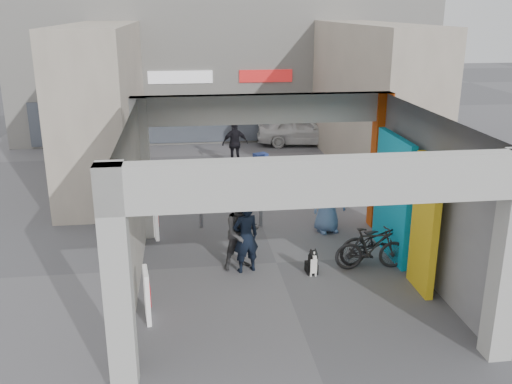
{
  "coord_description": "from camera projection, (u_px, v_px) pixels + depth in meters",
  "views": [
    {
      "loc": [
        -1.98,
        -11.59,
        5.5
      ],
      "look_at": [
        -0.34,
        1.0,
        1.37
      ],
      "focal_mm": 40.0,
      "sensor_mm": 36.0,
      "label": 1
    }
  ],
  "objects": [
    {
      "name": "man_elderly",
      "position": [
        328.0,
        199.0,
        14.41
      ],
      "size": [
        0.97,
        0.73,
        1.78
      ],
      "primitive_type": "imported",
      "rotation": [
        0.0,
        0.0,
        0.21
      ],
      "color": "#5A7BAF",
      "rests_on": "ground"
    },
    {
      "name": "border_collie",
      "position": [
        312.0,
        264.0,
        12.25
      ],
      "size": [
        0.23,
        0.45,
        0.62
      ],
      "rotation": [
        0.0,
        0.0,
        0.06
      ],
      "color": "black",
      "rests_on": "ground"
    },
    {
      "name": "man_back_turned",
      "position": [
        241.0,
        233.0,
        12.39
      ],
      "size": [
        0.97,
        0.86,
        1.66
      ],
      "primitive_type": "imported",
      "rotation": [
        0.0,
        0.0,
        0.32
      ],
      "color": "#3F3F41",
      "rests_on": "ground"
    },
    {
      "name": "cafe_set",
      "position": [
        202.0,
        182.0,
        17.74
      ],
      "size": [
        1.46,
        1.18,
        0.89
      ],
      "rotation": [
        0.0,
        0.0,
        0.3
      ],
      "color": "#A0A1A5",
      "rests_on": "ground"
    },
    {
      "name": "plaza_bldg_right",
      "position": [
        370.0,
        98.0,
        19.73
      ],
      "size": [
        2.0,
        9.0,
        5.0
      ],
      "primitive_type": "cube",
      "color": "#C0B29F",
      "rests_on": "ground"
    },
    {
      "name": "plaza_bldg_left",
      "position": [
        104.0,
        103.0,
        18.62
      ],
      "size": [
        2.0,
        9.0,
        5.0
      ],
      "primitive_type": "cube",
      "color": "#C0B29F",
      "rests_on": "ground"
    },
    {
      "name": "ground",
      "position": [
        276.0,
        263.0,
        12.87
      ],
      "size": [
        90.0,
        90.0,
        0.0
      ],
      "primitive_type": "plane",
      "color": "#5B5B60",
      "rests_on": "ground"
    },
    {
      "name": "advert_board_far",
      "position": [
        155.0,
        218.0,
        14.15
      ],
      "size": [
        0.18,
        0.56,
        1.0
      ],
      "rotation": [
        0.0,
        0.0,
        0.18
      ],
      "color": "white",
      "rests_on": "ground"
    },
    {
      "name": "man_crates",
      "position": [
        235.0,
        143.0,
        20.6
      ],
      "size": [
        0.99,
        0.51,
        1.61
      ],
      "primitive_type": "imported",
      "rotation": [
        0.0,
        0.0,
        3.27
      ],
      "color": "black",
      "rests_on": "ground"
    },
    {
      "name": "advert_board_near",
      "position": [
        147.0,
        295.0,
        10.38
      ],
      "size": [
        0.16,
        0.56,
        1.0
      ],
      "rotation": [
        0.0,
        0.0,
        0.12
      ],
      "color": "white",
      "rests_on": "ground"
    },
    {
      "name": "arcade_canopy",
      "position": [
        311.0,
        174.0,
        11.45
      ],
      "size": [
        6.4,
        6.45,
        6.4
      ],
      "color": "#B4B4AF",
      "rests_on": "ground"
    },
    {
      "name": "bollard_center",
      "position": [
        261.0,
        211.0,
        14.91
      ],
      "size": [
        0.09,
        0.09,
        0.84
      ],
      "primitive_type": "cylinder",
      "color": "gray",
      "rests_on": "ground"
    },
    {
      "name": "man_with_dog",
      "position": [
        246.0,
        237.0,
        12.23
      ],
      "size": [
        0.67,
        0.54,
        1.6
      ],
      "primitive_type": "imported",
      "rotation": [
        0.0,
        0.0,
        3.44
      ],
      "color": "black",
      "rests_on": "ground"
    },
    {
      "name": "far_building",
      "position": [
        225.0,
        43.0,
        24.84
      ],
      "size": [
        18.0,
        4.08,
        8.0
      ],
      "color": "white",
      "rests_on": "ground"
    },
    {
      "name": "bicycle_rear",
      "position": [
        371.0,
        248.0,
        12.44
      ],
      "size": [
        1.62,
        0.49,
        0.97
      ],
      "primitive_type": "imported",
      "rotation": [
        0.0,
        0.0,
        1.55
      ],
      "color": "black",
      "rests_on": "ground"
    },
    {
      "name": "bollard_left",
      "position": [
        201.0,
        210.0,
        14.81
      ],
      "size": [
        0.09,
        0.09,
        0.94
      ],
      "primitive_type": "cylinder",
      "color": "gray",
      "rests_on": "ground"
    },
    {
      "name": "produce_stand",
      "position": [
        166.0,
        183.0,
        17.76
      ],
      "size": [
        1.08,
        0.58,
        0.71
      ],
      "rotation": [
        0.0,
        0.0,
        -0.42
      ],
      "color": "black",
      "rests_on": "ground"
    },
    {
      "name": "crate_stack",
      "position": [
        261.0,
        161.0,
        20.28
      ],
      "size": [
        0.55,
        0.49,
        0.56
      ],
      "rotation": [
        0.0,
        0.0,
        0.37
      ],
      "color": "#1B6121",
      "rests_on": "ground"
    },
    {
      "name": "bicycle_front",
      "position": [
        379.0,
        240.0,
        12.81
      ],
      "size": [
        2.1,
        1.16,
        1.05
      ],
      "primitive_type": "imported",
      "rotation": [
        0.0,
        0.0,
        1.82
      ],
      "color": "black",
      "rests_on": "ground"
    },
    {
      "name": "white_van",
      "position": [
        301.0,
        130.0,
        23.77
      ],
      "size": [
        3.83,
        1.89,
        1.26
      ],
      "primitive_type": "imported",
      "rotation": [
        0.0,
        0.0,
        1.46
      ],
      "color": "white",
      "rests_on": "ground"
    },
    {
      "name": "bollard_right",
      "position": [
        327.0,
        208.0,
        15.11
      ],
      "size": [
        0.09,
        0.09,
        0.83
      ],
      "primitive_type": "cylinder",
      "color": "gray",
      "rests_on": "ground"
    }
  ]
}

